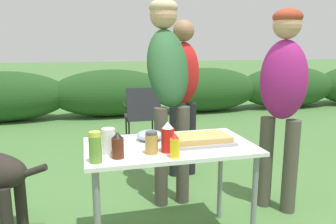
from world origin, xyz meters
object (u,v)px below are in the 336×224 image
object	(u,v)px
folding_table	(169,156)
paper_cup_stack	(108,141)
plate_stack	(110,141)
standing_person_in_navy_coat	(283,90)
ketchup_bottle	(168,138)
spice_jar	(151,143)
camp_chair_near_hedge	(142,113)
bbq_sauce_bottle	(118,146)
relish_jar	(95,148)
standing_person_in_gray_fleece	(183,83)
mustard_bottle	(175,146)
standing_person_in_red_jacket	(168,74)
mixing_bowl	(150,135)
food_tray	(201,139)

from	to	relation	value
folding_table	paper_cup_stack	distance (m)	0.44
plate_stack	standing_person_in_navy_coat	distance (m)	1.45
ketchup_bottle	spice_jar	world-z (taller)	ketchup_bottle
paper_cup_stack	spice_jar	bearing A→B (deg)	-14.22
camp_chair_near_hedge	bbq_sauce_bottle	bearing A→B (deg)	-101.29
plate_stack	ketchup_bottle	world-z (taller)	ketchup_bottle
bbq_sauce_bottle	relish_jar	bearing A→B (deg)	-160.98
relish_jar	standing_person_in_gray_fleece	world-z (taller)	standing_person_in_gray_fleece
mustard_bottle	standing_person_in_red_jacket	world-z (taller)	standing_person_in_red_jacket
plate_stack	standing_person_in_gray_fleece	bearing A→B (deg)	52.68
ketchup_bottle	mustard_bottle	size ratio (longest dim) A/B	1.31
standing_person_in_gray_fleece	camp_chair_near_hedge	world-z (taller)	standing_person_in_gray_fleece
folding_table	standing_person_in_gray_fleece	xyz separation A→B (m)	(0.47, 1.24, 0.34)
spice_jar	mixing_bowl	bearing A→B (deg)	80.69
food_tray	standing_person_in_navy_coat	size ratio (longest dim) A/B	0.25
camp_chair_near_hedge	mixing_bowl	bearing A→B (deg)	-97.02
spice_jar	relish_jar	bearing A→B (deg)	-167.17
bbq_sauce_bottle	food_tray	bearing A→B (deg)	15.79
bbq_sauce_bottle	standing_person_in_red_jacket	bearing A→B (deg)	60.06
plate_stack	spice_jar	world-z (taller)	spice_jar
mixing_bowl	bbq_sauce_bottle	xyz separation A→B (m)	(-0.25, -0.32, 0.04)
relish_jar	spice_jar	bearing A→B (deg)	12.83
standing_person_in_navy_coat	standing_person_in_gray_fleece	bearing A→B (deg)	169.15
spice_jar	standing_person_in_navy_coat	distance (m)	1.29
ketchup_bottle	bbq_sauce_bottle	size ratio (longest dim) A/B	1.23
ketchup_bottle	standing_person_in_gray_fleece	world-z (taller)	standing_person_in_gray_fleece
mustard_bottle	camp_chair_near_hedge	bearing A→B (deg)	84.08
bbq_sauce_bottle	relish_jar	size ratio (longest dim) A/B	0.88
mustard_bottle	standing_person_in_gray_fleece	size ratio (longest dim) A/B	0.09
paper_cup_stack	spice_jar	distance (m)	0.26
relish_jar	standing_person_in_navy_coat	xyz separation A→B (m)	(1.51, 0.53, 0.20)
paper_cup_stack	camp_chair_near_hedge	world-z (taller)	paper_cup_stack
plate_stack	ketchup_bottle	size ratio (longest dim) A/B	1.22
spice_jar	plate_stack	bearing A→B (deg)	130.18
folding_table	food_tray	xyz separation A→B (m)	(0.21, -0.02, 0.10)
bbq_sauce_bottle	standing_person_in_navy_coat	xyz separation A→B (m)	(1.39, 0.49, 0.22)
plate_stack	standing_person_in_red_jacket	distance (m)	0.93
spice_jar	relish_jar	distance (m)	0.34
folding_table	standing_person_in_red_jacket	bearing A→B (deg)	76.45
standing_person_in_red_jacket	standing_person_in_gray_fleece	distance (m)	0.59
standing_person_in_navy_coat	camp_chair_near_hedge	distance (m)	2.35
ketchup_bottle	food_tray	bearing A→B (deg)	25.13
bbq_sauce_bottle	spice_jar	size ratio (longest dim) A/B	1.13
bbq_sauce_bottle	spice_jar	world-z (taller)	bbq_sauce_bottle
mustard_bottle	standing_person_in_navy_coat	distance (m)	1.22
paper_cup_stack	standing_person_in_navy_coat	distance (m)	1.50
paper_cup_stack	standing_person_in_red_jacket	xyz separation A→B (m)	(0.58, 0.84, 0.32)
folding_table	mixing_bowl	xyz separation A→B (m)	(-0.11, 0.14, 0.11)
paper_cup_stack	bbq_sauce_bottle	bearing A→B (deg)	-64.36
mustard_bottle	ketchup_bottle	bearing A→B (deg)	97.66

